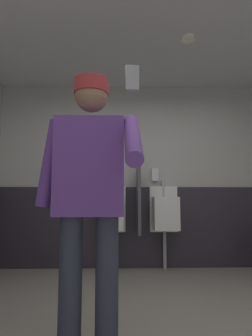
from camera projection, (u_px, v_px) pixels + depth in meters
The scene contains 9 objects.
wall_back at pixel (140, 175), 3.93m from camera, with size 4.72×0.12×2.66m, color #B2B2AD.
wainscot_band_back at pixel (140, 227), 3.78m from camera, with size 4.12×0.03×1.14m, color #2D2833.
downlight_far at pixel (188, 39), 2.74m from camera, with size 0.14×0.14×0.03m, color white.
urinal_left at pixel (111, 213), 3.64m from camera, with size 0.40×0.34×1.24m.
urinal_middle at pixel (165, 213), 3.66m from camera, with size 0.40×0.34×1.24m.
privacy_divider_panel at pixel (139, 200), 3.60m from camera, with size 0.04×0.40×0.90m, color #4C4C51.
person at pixel (90, 191), 1.64m from camera, with size 0.64×0.60×1.76m.
cell_phone at pixel (132, 78), 1.20m from camera, with size 0.06×0.02×0.11m, color #A5A8B2.
soap_dispenser at pixel (155, 175), 3.84m from camera, with size 0.10×0.07×0.18m, color silver.
Camera 1 is at (-0.29, -1.88, 1.01)m, focal length 28.10 mm.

